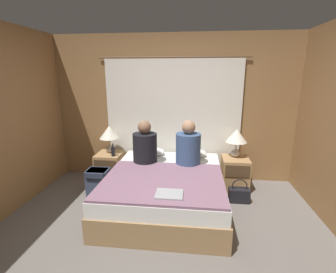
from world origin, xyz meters
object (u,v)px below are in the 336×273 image
at_px(nightstand_left, 110,168).
at_px(laptop_on_bed, 169,194).
at_px(nightstand_right, 235,173).
at_px(pillow_right, 192,153).
at_px(person_left_in_bed, 145,146).
at_px(person_right_in_bed, 188,147).
at_px(lamp_right, 237,138).
at_px(beer_bottle_on_left_stand, 113,151).
at_px(bed, 166,189).
at_px(lamp_left, 109,134).
at_px(handbag_on_floor, 239,194).
at_px(backpack_on_floor, 98,181).
at_px(pillow_left, 150,151).

distance_m(nightstand_left, laptop_on_bed, 1.84).
bearing_deg(nightstand_right, nightstand_left, 180.00).
xyz_separation_m(pillow_right, person_left_in_bed, (-0.72, -0.39, 0.21)).
bearing_deg(person_right_in_bed, lamp_right, 27.45).
bearing_deg(laptop_on_bed, pillow_right, 81.00).
relative_size(nightstand_left, pillow_right, 1.09).
bearing_deg(beer_bottle_on_left_stand, laptop_on_bed, -49.49).
xyz_separation_m(bed, beer_bottle_on_left_stand, (-0.95, 0.56, 0.35)).
xyz_separation_m(nightstand_left, pillow_right, (1.41, 0.06, 0.30)).
xyz_separation_m(lamp_left, pillow_right, (1.41, -0.01, -0.28)).
height_order(person_left_in_bed, person_right_in_bed, person_right_in_bed).
height_order(lamp_right, person_left_in_bed, person_left_in_bed).
relative_size(beer_bottle_on_left_stand, handbag_on_floor, 0.59).
distance_m(bed, nightstand_right, 1.26).
bearing_deg(nightstand_right, pillow_right, 175.33).
xyz_separation_m(nightstand_left, backpack_on_floor, (-0.02, -0.48, -0.03)).
bearing_deg(lamp_right, handbag_on_floor, -89.52).
distance_m(lamp_right, pillow_right, 0.76).
bearing_deg(lamp_right, nightstand_right, -90.00).
distance_m(pillow_left, handbag_on_floor, 1.58).
bearing_deg(pillow_left, lamp_left, 179.04).
bearing_deg(laptop_on_bed, lamp_right, 57.04).
xyz_separation_m(pillow_left, beer_bottle_on_left_stand, (-0.59, -0.18, 0.04)).
distance_m(lamp_right, handbag_on_floor, 0.91).
xyz_separation_m(laptop_on_bed, backpack_on_floor, (-1.21, 0.89, -0.31)).
relative_size(person_right_in_bed, backpack_on_floor, 1.63).
height_order(person_left_in_bed, laptop_on_bed, person_left_in_bed).
xyz_separation_m(nightstand_left, nightstand_right, (2.12, 0.00, 0.00)).
distance_m(lamp_right, backpack_on_floor, 2.30).
relative_size(lamp_right, person_right_in_bed, 0.69).
bearing_deg(lamp_right, backpack_on_floor, -165.53).
xyz_separation_m(bed, pillow_right, (0.35, 0.74, 0.32)).
bearing_deg(person_right_in_bed, backpack_on_floor, -173.55).
xyz_separation_m(bed, pillow_left, (-0.35, 0.74, 0.32)).
height_order(bed, backpack_on_floor, bed).
distance_m(bed, beer_bottle_on_left_stand, 1.16).
relative_size(pillow_right, handbag_on_floor, 1.34).
bearing_deg(backpack_on_floor, beer_bottle_on_left_stand, 69.50).
bearing_deg(pillow_left, lamp_right, 0.48).
xyz_separation_m(nightstand_right, lamp_right, (0.00, 0.07, 0.59)).
bearing_deg(laptop_on_bed, person_left_in_bed, 115.04).
distance_m(bed, backpack_on_floor, 1.10).
bearing_deg(nightstand_left, person_left_in_bed, -25.13).
bearing_deg(lamp_right, nightstand_left, -178.12).
height_order(bed, beer_bottle_on_left_stand, beer_bottle_on_left_stand).
height_order(nightstand_left, pillow_right, pillow_right).
xyz_separation_m(lamp_right, laptop_on_bed, (-0.94, -1.44, -0.30)).
bearing_deg(handbag_on_floor, beer_bottle_on_left_stand, 170.41).
xyz_separation_m(nightstand_right, pillow_right, (-0.71, 0.06, 0.30)).
height_order(bed, pillow_left, pillow_left).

